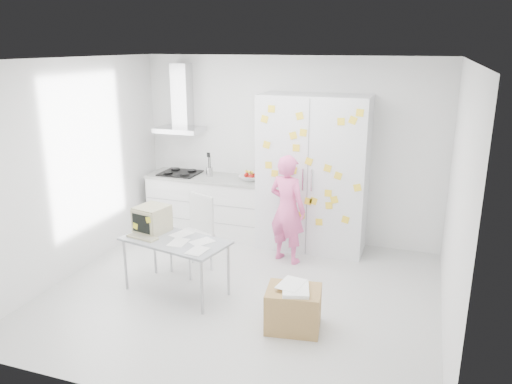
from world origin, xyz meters
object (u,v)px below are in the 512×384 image
(desk, at_px, (160,228))
(cardboard_box, at_px, (293,308))
(chair, at_px, (195,229))
(person, at_px, (287,209))

(desk, relative_size, cardboard_box, 2.20)
(desk, xyz_separation_m, chair, (0.18, 0.56, -0.18))
(desk, bearing_deg, cardboard_box, -1.05)
(cardboard_box, bearing_deg, desk, 167.21)
(chair, bearing_deg, cardboard_box, -9.12)
(person, height_order, desk, person)
(person, distance_m, desk, 1.73)
(chair, relative_size, cardboard_box, 1.64)
(person, distance_m, cardboard_box, 1.78)
(desk, distance_m, cardboard_box, 1.87)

